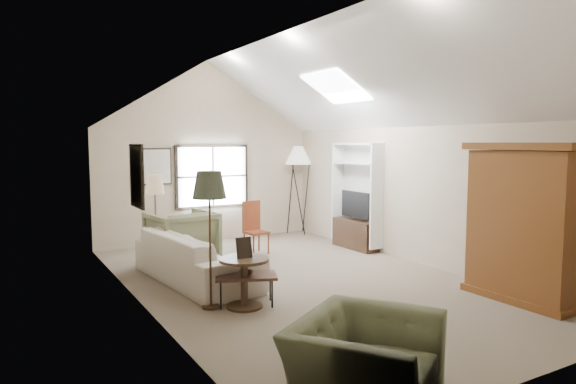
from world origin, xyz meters
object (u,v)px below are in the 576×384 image
armchair_near (365,368)px  side_table (244,283)px  armoire (525,223)px  coffee_table (246,290)px  side_chair (256,228)px  sofa (196,257)px  armchair_far (181,238)px

armchair_near → side_table: bearing=51.5°
armoire → coffee_table: bearing=153.2°
coffee_table → side_chair: (1.58, 2.85, 0.31)m
sofa → side_chair: side_chair is taller
armchair_near → armchair_far: (0.34, 5.66, 0.10)m
armoire → side_chair: 4.99m
sofa → side_table: 1.60m
armoire → armchair_near: size_ratio=1.82×
armoire → side_chair: armoire is taller
armchair_far → armoire: bearing=121.9°
armchair_near → armchair_far: size_ratio=1.11×
armchair_far → side_chair: (1.61, 0.23, 0.03)m
armchair_near → side_chair: side_chair is taller
armchair_near → side_chair: 6.21m
armoire → side_chair: size_ratio=2.10×
armoire → armchair_near: bearing=-161.3°
armoire → sofa: size_ratio=0.82×
coffee_table → side_table: size_ratio=1.22×
sofa → side_table: size_ratio=3.99×
sofa → side_chair: 2.19m
armoire → side_table: armoire is taller
sofa → armchair_far: (0.13, 1.10, 0.11)m
sofa → coffee_table: 1.54m
armchair_far → side_table: bearing=82.6°
armchair_near → side_table: (0.32, 2.96, -0.06)m
sofa → side_chair: (1.74, 1.33, 0.13)m
armchair_far → coffee_table: (0.04, -2.62, -0.29)m
armchair_far → coffee_table: 2.63m
side_table → side_chair: side_chair is taller
side_chair → coffee_table: bearing=-124.9°
side_chair → armchair_far: bearing=-177.8°
armchair_near → side_chair: bearing=39.2°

